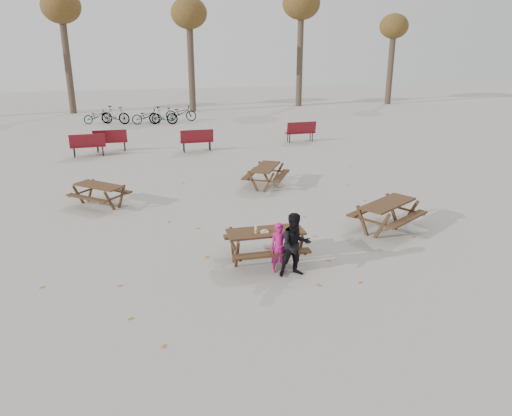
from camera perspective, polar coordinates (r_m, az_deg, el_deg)
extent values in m
plane|color=gray|center=(12.01, 1.09, -6.06)|extent=(80.00, 80.00, 0.00)
cube|color=#361D13|center=(11.70, 1.12, -2.74)|extent=(1.80, 0.70, 0.05)
cube|color=#361D13|center=(11.29, 1.86, -5.27)|extent=(1.80, 0.25, 0.05)
cube|color=#361D13|center=(12.36, 0.42, -3.01)|extent=(1.80, 0.25, 0.05)
cylinder|color=#361D13|center=(11.44, -2.18, -5.40)|extent=(0.08, 0.08, 0.73)
cylinder|color=#361D13|center=(11.98, -2.74, -4.22)|extent=(0.08, 0.08, 0.73)
cylinder|color=#361D13|center=(11.79, 5.01, -4.68)|extent=(0.08, 0.08, 0.73)
cylinder|color=#361D13|center=(12.31, 4.15, -3.58)|extent=(0.08, 0.08, 0.73)
cube|color=silver|center=(11.58, 0.96, -2.75)|extent=(0.18, 0.11, 0.03)
ellipsoid|color=tan|center=(11.57, 0.96, -2.56)|extent=(0.14, 0.06, 0.05)
cylinder|color=silver|center=(11.54, -0.01, -2.53)|extent=(0.06, 0.06, 0.15)
cylinder|color=#F4A90C|center=(11.55, -0.01, -2.61)|extent=(0.07, 0.07, 0.05)
cylinder|color=white|center=(11.51, -0.01, -2.13)|extent=(0.03, 0.03, 0.02)
imported|color=#B3166A|center=(11.26, 2.68, -4.57)|extent=(0.47, 0.34, 1.17)
imported|color=black|center=(11.06, 4.51, -4.24)|extent=(0.73, 0.58, 1.47)
imported|color=black|center=(31.95, -17.73, 9.95)|extent=(1.68, 1.04, 0.83)
imported|color=black|center=(31.31, -15.79, 10.20)|extent=(1.85, 1.17, 1.08)
imported|color=black|center=(30.91, -12.38, 10.21)|extent=(1.80, 0.79, 0.92)
imported|color=black|center=(30.58, -10.57, 10.35)|extent=(1.81, 0.95, 1.04)
imported|color=black|center=(31.62, -8.58, 10.70)|extent=(1.99, 1.10, 0.99)
cylinder|color=#382B21|center=(36.32, -20.70, 15.03)|extent=(0.44, 0.44, 6.30)
ellipsoid|color=brown|center=(36.29, -21.42, 20.68)|extent=(2.52, 2.52, 2.14)
cylinder|color=#382B21|center=(35.26, -7.41, 15.69)|extent=(0.44, 0.44, 5.95)
ellipsoid|color=brown|center=(35.22, -7.67, 21.21)|extent=(2.38, 2.38, 2.02)
cylinder|color=#382B21|center=(37.90, 5.02, 16.55)|extent=(0.44, 0.44, 6.65)
ellipsoid|color=brown|center=(37.90, 5.20, 22.30)|extent=(2.66, 2.66, 2.26)
cylinder|color=#382B21|center=(40.20, 15.10, 15.15)|extent=(0.44, 0.44, 5.25)
ellipsoid|color=brown|center=(40.13, 15.49, 19.41)|extent=(2.10, 2.10, 1.79)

